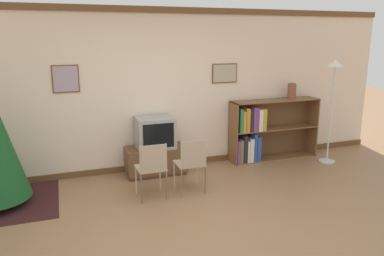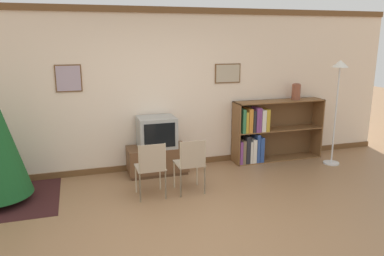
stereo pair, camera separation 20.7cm
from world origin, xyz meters
The scene contains 9 objects.
ground_plane centered at (0.00, 0.00, 0.00)m, with size 24.00×24.00×0.00m, color #936B47.
wall_back centered at (0.00, 2.42, 1.35)m, with size 9.06×0.11×2.70m.
tv_console centered at (-0.02, 2.11, 0.23)m, with size 0.98×0.49×0.46m.
television centered at (-0.02, 2.11, 0.71)m, with size 0.61×0.47×0.50m.
folding_chair_left centered at (-0.31, 1.15, 0.47)m, with size 0.40×0.40×0.82m.
folding_chair_right centered at (0.27, 1.15, 0.47)m, with size 0.40×0.40×0.82m.
bookshelf centered at (1.94, 2.18, 0.53)m, with size 1.70×0.36×1.11m.
vase centered at (2.61, 2.20, 1.26)m, with size 0.16×0.16×0.29m.
standing_lamp centered at (3.08, 1.65, 1.42)m, with size 0.28×0.28×1.85m.
Camera 2 is at (-1.24, -3.72, 2.23)m, focal length 35.00 mm.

